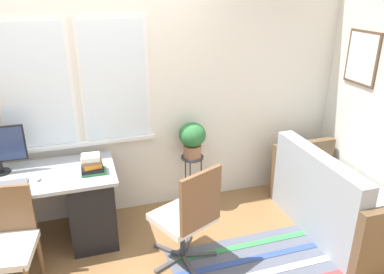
% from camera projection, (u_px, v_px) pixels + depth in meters
% --- Properties ---
extents(ground_plane, '(14.00, 14.00, 0.00)m').
position_uv_depth(ground_plane, '(108.00, 256.00, 3.39)').
color(ground_plane, olive).
extents(wall_back_with_window, '(9.00, 0.12, 2.70)m').
position_uv_depth(wall_back_with_window, '(88.00, 90.00, 3.56)').
color(wall_back_with_window, white).
rests_on(wall_back_with_window, ground_plane).
extents(wall_right_with_picture, '(0.08, 9.00, 2.70)m').
position_uv_depth(wall_right_with_picture, '(381.00, 88.00, 3.64)').
color(wall_right_with_picture, white).
rests_on(wall_right_with_picture, ground_plane).
extents(desk, '(1.81, 0.69, 0.73)m').
position_uv_depth(desk, '(15.00, 213.00, 3.34)').
color(desk, '#9EA3A8').
rests_on(desk, ground_plane).
extents(keyboard, '(0.42, 0.12, 0.02)m').
position_uv_depth(keyboard, '(1.00, 186.00, 3.10)').
color(keyboard, slate).
rests_on(keyboard, desk).
extents(mouse, '(0.04, 0.06, 0.03)m').
position_uv_depth(mouse, '(38.00, 179.00, 3.19)').
color(mouse, silver).
rests_on(mouse, desk).
extents(book_stack, '(0.22, 0.16, 0.17)m').
position_uv_depth(book_stack, '(92.00, 164.00, 3.30)').
color(book_stack, green).
rests_on(book_stack, desk).
extents(desk_chair_wooden, '(0.51, 0.52, 0.85)m').
position_uv_depth(desk_chair_wooden, '(4.00, 242.00, 2.86)').
color(desk_chair_wooden, brown).
rests_on(desk_chair_wooden, ground_plane).
extents(office_chair_swivel, '(0.60, 0.60, 0.95)m').
position_uv_depth(office_chair_swivel, '(188.00, 216.00, 3.14)').
color(office_chair_swivel, '#47474C').
rests_on(office_chair_swivel, ground_plane).
extents(couch_loveseat, '(0.75, 1.45, 0.84)m').
position_uv_depth(couch_loveseat, '(336.00, 202.00, 3.69)').
color(couch_loveseat, '#9EA8B2').
rests_on(couch_loveseat, ground_plane).
extents(plant_stand, '(0.24, 0.24, 0.60)m').
position_uv_depth(plant_stand, '(192.00, 163.00, 3.99)').
color(plant_stand, '#333338').
rests_on(plant_stand, ground_plane).
extents(potted_plant, '(0.28, 0.28, 0.38)m').
position_uv_depth(potted_plant, '(192.00, 138.00, 3.87)').
color(potted_plant, '#9E6B4C').
rests_on(potted_plant, plant_stand).
extents(floor_rug_striped, '(1.55, 0.85, 0.01)m').
position_uv_depth(floor_rug_striped, '(262.00, 265.00, 3.28)').
color(floor_rug_striped, '#565B6B').
rests_on(floor_rug_striped, ground_plane).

